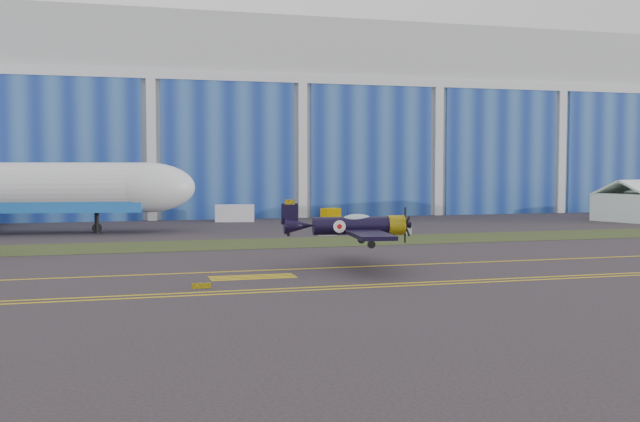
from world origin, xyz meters
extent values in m
plane|color=#352E33|center=(0.00, 0.00, 0.00)|extent=(260.00, 260.00, 0.00)
cube|color=#475128|center=(0.00, 14.00, 0.02)|extent=(260.00, 10.00, 0.02)
cube|color=silver|center=(0.00, 72.00, 15.00)|extent=(220.00, 45.00, 30.00)
cube|color=#1C3A9A|center=(0.00, 49.20, 10.00)|extent=(220.00, 0.60, 20.00)
cube|color=silver|center=(0.00, 49.15, 20.60)|extent=(220.00, 0.70, 1.20)
cube|color=yellow|center=(0.00, -5.00, 0.01)|extent=(200.00, 0.20, 0.02)
cube|color=yellow|center=(0.00, -14.50, 0.01)|extent=(80.00, 0.20, 0.02)
cube|color=yellow|center=(0.00, -13.50, 0.01)|extent=(80.00, 0.20, 0.02)
cube|color=yellow|center=(-22.00, -12.00, 0.17)|extent=(1.20, 0.15, 0.35)
cube|color=white|center=(-11.00, 44.15, 1.17)|extent=(5.67, 3.05, 2.33)
cube|color=#FFBC00|center=(3.58, 46.35, 0.76)|extent=(3.03, 2.50, 1.52)
cube|color=#84A596|center=(48.64, 44.53, 0.90)|extent=(3.36, 2.59, 1.79)
cube|color=gray|center=(-4.40, 20.43, 0.45)|extent=(2.05, 0.82, 0.90)
cube|color=gray|center=(4.22, 19.58, 0.45)|extent=(2.05, 0.78, 0.90)
cube|color=#8F9E98|center=(3.69, 20.92, 0.45)|extent=(2.01, 0.63, 0.90)
camera|label=1|loc=(-27.26, -59.18, 7.74)|focal=42.00mm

